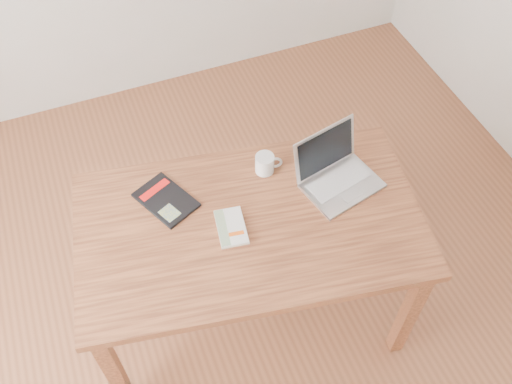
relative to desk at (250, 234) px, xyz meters
name	(u,v)px	position (x,y,z in m)	size (l,w,h in m)	color
room	(198,177)	(-0.23, -0.19, 0.69)	(4.04, 4.04, 2.70)	brown
desk	(250,234)	(0.00, 0.00, 0.00)	(1.50, 1.01, 0.75)	brown
white_guidebook	(231,227)	(-0.08, 0.00, 0.10)	(0.14, 0.19, 0.02)	silver
black_guidebook	(166,200)	(-0.28, 0.23, 0.10)	(0.25, 0.29, 0.01)	black
laptop	(336,173)	(0.41, 0.07, 0.14)	(0.36, 0.33, 0.21)	silver
coffee_mug	(265,163)	(0.16, 0.23, 0.13)	(0.12, 0.08, 0.09)	white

